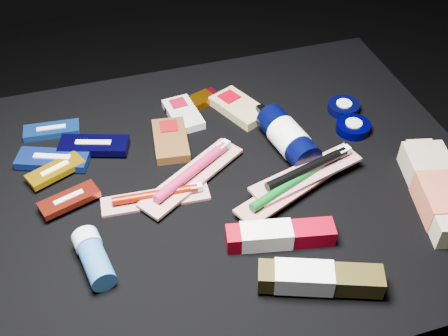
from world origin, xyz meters
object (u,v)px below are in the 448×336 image
object	(u,v)px
lotion_bottle	(288,138)
bodywash_bottle	(440,193)
toothpaste_carton_red	(275,235)
deodorant_stick	(94,257)

from	to	relation	value
lotion_bottle	bodywash_bottle	xyz separation A→B (m)	(0.20, -0.21, -0.01)
lotion_bottle	toothpaste_carton_red	distance (m)	0.24
lotion_bottle	deodorant_stick	bearing A→B (deg)	-165.48
bodywash_bottle	deodorant_stick	bearing A→B (deg)	-170.14
lotion_bottle	deodorant_stick	world-z (taller)	lotion_bottle
lotion_bottle	deodorant_stick	size ratio (longest dim) A/B	1.77
lotion_bottle	toothpaste_carton_red	bearing A→B (deg)	-125.47
toothpaste_carton_red	lotion_bottle	bearing A→B (deg)	74.88
lotion_bottle	bodywash_bottle	world-z (taller)	lotion_bottle
toothpaste_carton_red	deodorant_stick	bearing A→B (deg)	-176.19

